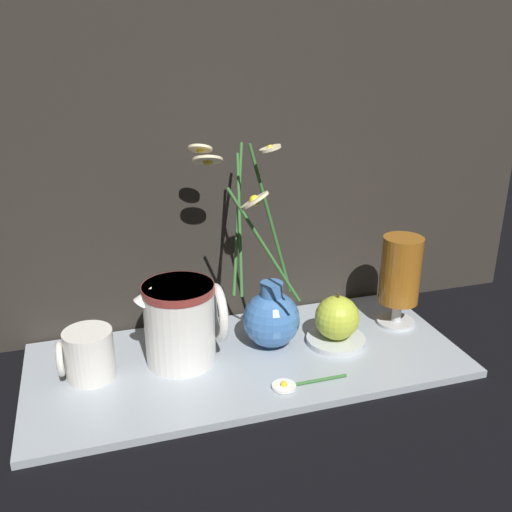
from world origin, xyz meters
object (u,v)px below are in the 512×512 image
ceramic_pitcher (182,320)px  tea_glass (400,273)px  yellow_mug (88,354)px  vase_with_flowers (270,311)px  orange_fruit (337,318)px

ceramic_pitcher → tea_glass: size_ratio=0.87×
yellow_mug → ceramic_pitcher: 0.15m
vase_with_flowers → orange_fruit: bearing=-12.9°
vase_with_flowers → tea_glass: bearing=1.4°
ceramic_pitcher → tea_glass: bearing=1.5°
yellow_mug → orange_fruit: size_ratio=1.01×
yellow_mug → ceramic_pitcher: size_ratio=0.59×
yellow_mug → tea_glass: size_ratio=0.51×
ceramic_pitcher → vase_with_flowers: bearing=1.6°
orange_fruit → vase_with_flowers: bearing=167.1°
yellow_mug → orange_fruit: bearing=-2.3°
tea_glass → orange_fruit: 0.14m
yellow_mug → orange_fruit: 0.40m
yellow_mug → tea_glass: (0.53, 0.01, 0.06)m
vase_with_flowers → yellow_mug: vase_with_flowers is taller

